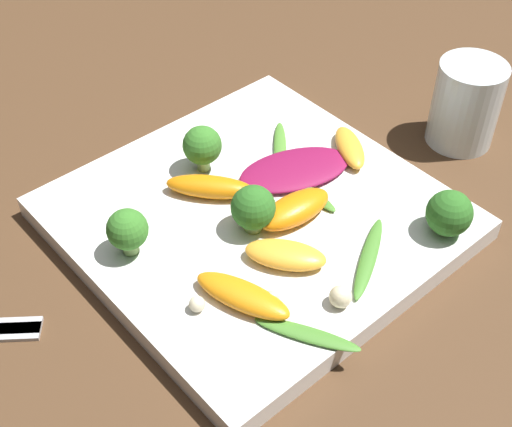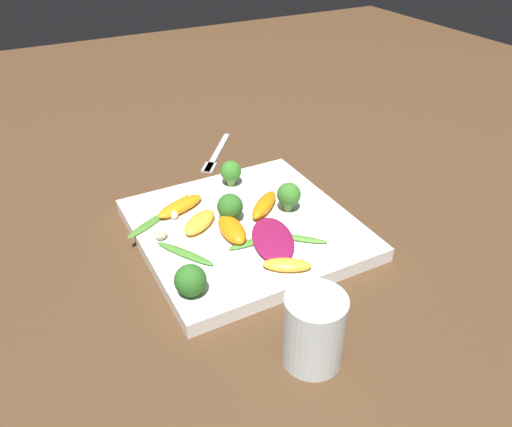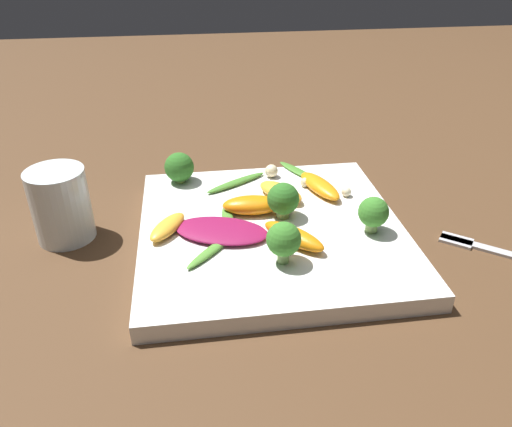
% 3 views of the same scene
% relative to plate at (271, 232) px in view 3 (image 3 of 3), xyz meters
% --- Properties ---
extents(ground_plane, '(2.40, 2.40, 0.00)m').
position_rel_plate_xyz_m(ground_plane, '(0.00, 0.00, -0.01)').
color(ground_plane, '#4C331E').
extents(plate, '(0.30, 0.30, 0.02)m').
position_rel_plate_xyz_m(plate, '(0.00, 0.00, 0.00)').
color(plate, white).
rests_on(plate, ground_plane).
extents(drinking_glass, '(0.06, 0.06, 0.08)m').
position_rel_plate_xyz_m(drinking_glass, '(0.23, -0.04, 0.03)').
color(drinking_glass, silver).
rests_on(drinking_glass, ground_plane).
extents(fork, '(0.14, 0.11, 0.01)m').
position_rel_plate_xyz_m(fork, '(-0.24, 0.06, -0.01)').
color(fork, '#B2B2B7').
rests_on(fork, ground_plane).
extents(radicchio_leaf_0, '(0.12, 0.09, 0.01)m').
position_rel_plate_xyz_m(radicchio_leaf_0, '(0.06, 0.01, 0.02)').
color(radicchio_leaf_0, maroon).
rests_on(radicchio_leaf_0, plate).
extents(orange_segment_0, '(0.07, 0.07, 0.02)m').
position_rel_plate_xyz_m(orange_segment_0, '(-0.02, 0.04, 0.02)').
color(orange_segment_0, orange).
rests_on(orange_segment_0, plate).
extents(orange_segment_1, '(0.06, 0.07, 0.02)m').
position_rel_plate_xyz_m(orange_segment_1, '(-0.02, -0.06, 0.02)').
color(orange_segment_1, '#FCAD33').
rests_on(orange_segment_1, plate).
extents(orange_segment_2, '(0.05, 0.08, 0.02)m').
position_rel_plate_xyz_m(orange_segment_2, '(-0.07, -0.07, 0.02)').
color(orange_segment_2, orange).
rests_on(orange_segment_2, plate).
extents(orange_segment_3, '(0.07, 0.04, 0.02)m').
position_rel_plate_xyz_m(orange_segment_3, '(0.02, -0.03, 0.02)').
color(orange_segment_3, orange).
rests_on(orange_segment_3, plate).
extents(orange_segment_4, '(0.05, 0.06, 0.01)m').
position_rel_plate_xyz_m(orange_segment_4, '(0.12, -0.00, 0.02)').
color(orange_segment_4, '#FCAD33').
rests_on(orange_segment_4, plate).
extents(broccoli_floret_0, '(0.04, 0.04, 0.04)m').
position_rel_plate_xyz_m(broccoli_floret_0, '(-0.00, 0.07, 0.04)').
color(broccoli_floret_0, '#84AD5B').
rests_on(broccoli_floret_0, plate).
extents(broccoli_floret_1, '(0.03, 0.03, 0.04)m').
position_rel_plate_xyz_m(broccoli_floret_1, '(-0.11, 0.03, 0.03)').
color(broccoli_floret_1, '#84AD5B').
rests_on(broccoli_floret_1, plate).
extents(broccoli_floret_2, '(0.04, 0.04, 0.04)m').
position_rel_plate_xyz_m(broccoli_floret_2, '(-0.02, -0.02, 0.03)').
color(broccoli_floret_2, '#7A9E51').
rests_on(broccoli_floret_2, plate).
extents(broccoli_floret_3, '(0.04, 0.04, 0.04)m').
position_rel_plate_xyz_m(broccoli_floret_3, '(0.10, -0.12, 0.03)').
color(broccoli_floret_3, '#7A9E51').
rests_on(broccoli_floret_3, plate).
extents(arugula_sprig_0, '(0.06, 0.06, 0.01)m').
position_rel_plate_xyz_m(arugula_sprig_0, '(0.07, 0.05, 0.01)').
color(arugula_sprig_0, '#518E33').
rests_on(arugula_sprig_0, plate).
extents(arugula_sprig_1, '(0.05, 0.08, 0.00)m').
position_rel_plate_xyz_m(arugula_sprig_1, '(-0.06, -0.12, 0.01)').
color(arugula_sprig_1, '#47842D').
rests_on(arugula_sprig_1, plate).
extents(arugula_sprig_2, '(0.09, 0.06, 0.01)m').
position_rel_plate_xyz_m(arugula_sprig_2, '(0.03, -0.10, 0.01)').
color(arugula_sprig_2, '#47842D').
rests_on(arugula_sprig_2, plate).
extents(arugula_sprig_3, '(0.01, 0.07, 0.01)m').
position_rel_plate_xyz_m(arugula_sprig_3, '(0.05, -0.01, 0.01)').
color(arugula_sprig_3, '#47842D').
rests_on(arugula_sprig_3, plate).
extents(macadamia_nut_0, '(0.01, 0.01, 0.01)m').
position_rel_plate_xyz_m(macadamia_nut_0, '(-0.06, -0.09, 0.02)').
color(macadamia_nut_0, beige).
rests_on(macadamia_nut_0, plate).
extents(macadamia_nut_1, '(0.01, 0.01, 0.01)m').
position_rel_plate_xyz_m(macadamia_nut_1, '(-0.10, -0.05, 0.02)').
color(macadamia_nut_1, beige).
rests_on(macadamia_nut_1, plate).
extents(macadamia_nut_2, '(0.02, 0.02, 0.02)m').
position_rel_plate_xyz_m(macadamia_nut_2, '(-0.02, -0.12, 0.02)').
color(macadamia_nut_2, beige).
rests_on(macadamia_nut_2, plate).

